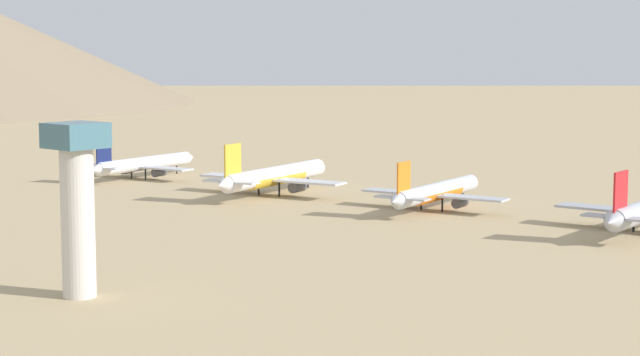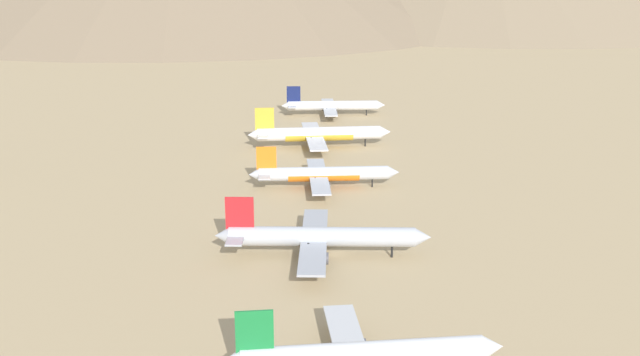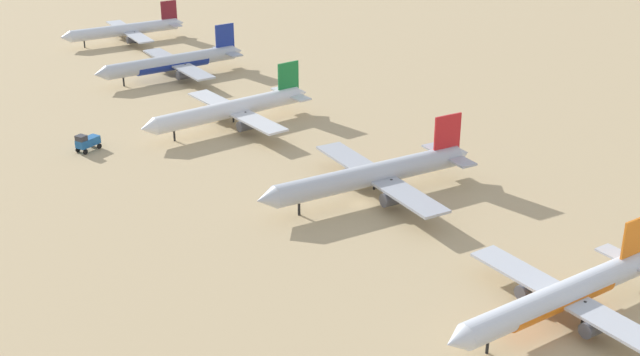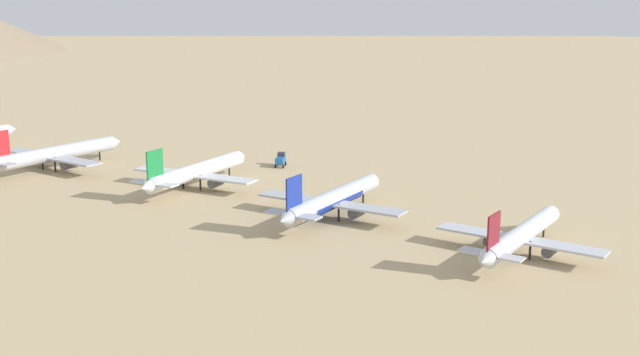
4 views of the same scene
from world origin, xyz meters
TOP-DOWN VIEW (x-y plane):
  - ground_plane at (0.00, 0.00)m, footprint 1800.00×1800.00m
  - parked_jet_0 at (12.17, -136.51)m, footprint 39.85×32.46m
  - parked_jet_1 at (9.18, -93.18)m, footprint 43.38×35.47m
  - parked_jet_2 at (8.07, -49.08)m, footprint 43.49×35.67m
  - parked_jet_3 at (-3.15, -1.68)m, footprint 46.49×37.83m
  - service_truck at (40.89, -48.07)m, footprint 5.68×4.96m

SIDE VIEW (x-z plane):
  - ground_plane at x=0.00m, z-range 0.00..0.00m
  - service_truck at x=40.89m, z-range 0.13..4.03m
  - parked_jet_0 at x=12.17m, z-range -1.88..9.61m
  - parked_jet_1 at x=9.18m, z-range -2.10..10.44m
  - parked_jet_2 at x=8.07m, z-range -2.06..10.57m
  - parked_jet_3 at x=-3.15m, z-range -2.19..11.21m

